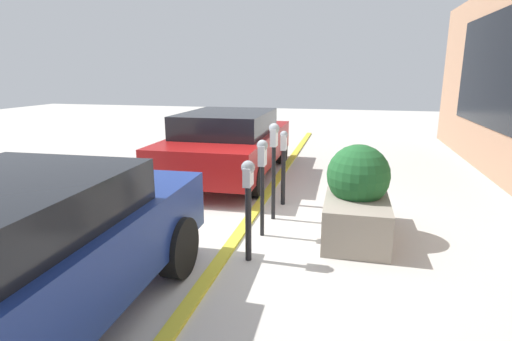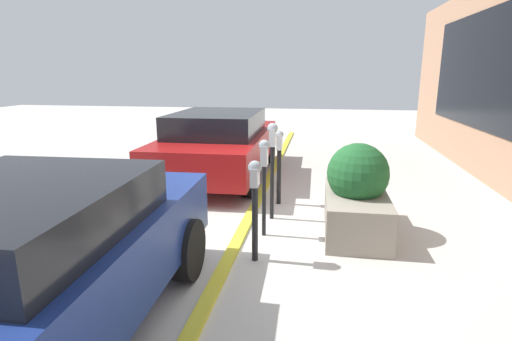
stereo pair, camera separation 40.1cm
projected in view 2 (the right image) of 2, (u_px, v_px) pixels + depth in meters
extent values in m
plane|color=beige|center=(251.00, 225.00, 6.04)|extent=(40.00, 40.00, 0.00)
cube|color=gold|center=(246.00, 224.00, 6.05)|extent=(19.00, 0.16, 0.04)
cube|color=black|center=(477.00, 70.00, 8.91)|extent=(5.70, 0.02, 2.52)
cylinder|color=black|center=(255.00, 224.00, 4.82)|extent=(0.08, 0.08, 0.95)
cube|color=silver|center=(255.00, 177.00, 4.68)|extent=(0.19, 0.09, 0.23)
sphere|color=gray|center=(255.00, 167.00, 4.65)|extent=(0.16, 0.16, 0.16)
cylinder|color=black|center=(264.00, 201.00, 5.57)|extent=(0.06, 0.06, 1.02)
cube|color=silver|center=(264.00, 155.00, 5.41)|extent=(0.18, 0.09, 0.28)
sphere|color=gray|center=(264.00, 145.00, 5.38)|extent=(0.15, 0.15, 0.15)
cylinder|color=black|center=(272.00, 183.00, 6.20)|extent=(0.06, 0.06, 1.17)
cube|color=silver|center=(272.00, 137.00, 6.03)|extent=(0.19, 0.09, 0.27)
sphere|color=gray|center=(273.00, 128.00, 6.00)|extent=(0.16, 0.16, 0.16)
cylinder|color=black|center=(279.00, 177.00, 6.93)|extent=(0.08, 0.08, 0.97)
cube|color=silver|center=(279.00, 142.00, 6.78)|extent=(0.16, 0.09, 0.26)
sphere|color=gray|center=(280.00, 134.00, 6.75)|extent=(0.14, 0.14, 0.14)
cube|color=gray|center=(355.00, 213.00, 5.73)|extent=(1.70, 0.85, 0.59)
sphere|color=#1E5628|center=(358.00, 174.00, 5.59)|extent=(0.86, 0.86, 0.86)
cube|color=navy|center=(36.00, 267.00, 3.32)|extent=(3.97, 2.04, 0.68)
cube|color=black|center=(12.00, 211.00, 3.04)|extent=(2.08, 1.75, 0.40)
cylinder|color=black|center=(187.00, 250.00, 4.43)|extent=(0.69, 0.23, 0.69)
cylinder|color=black|center=(42.00, 239.00, 4.70)|extent=(0.69, 0.23, 0.69)
cube|color=maroon|center=(220.00, 148.00, 8.83)|extent=(4.69, 2.04, 0.67)
cube|color=black|center=(217.00, 123.00, 8.51)|extent=(2.45, 1.77, 0.46)
cylinder|color=black|center=(269.00, 151.00, 10.15)|extent=(0.61, 0.24, 0.61)
cylinder|color=black|center=(200.00, 149.00, 10.43)|extent=(0.61, 0.24, 0.61)
cylinder|color=black|center=(249.00, 181.00, 7.38)|extent=(0.61, 0.24, 0.61)
cylinder|color=black|center=(156.00, 177.00, 7.66)|extent=(0.61, 0.24, 0.61)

